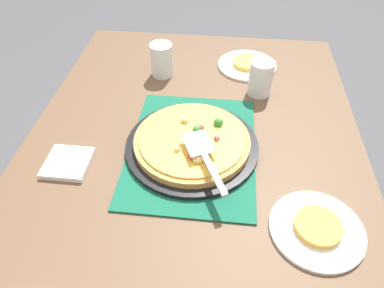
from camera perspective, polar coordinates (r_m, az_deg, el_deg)
The scene contains 13 objects.
ground_plane at distance 1.63m, azimuth 0.00°, elevation -19.86°, with size 8.00×8.00×0.00m, color #4C4C51.
dining_table at distance 1.09m, azimuth 0.00°, elevation -4.89°, with size 1.40×1.00×0.75m.
placemat at distance 1.01m, azimuth 0.00°, elevation -0.69°, with size 0.48×0.36×0.01m, color #145B42.
pizza_pan at distance 1.00m, azimuth 0.00°, elevation -0.29°, with size 0.38×0.38×0.01m, color black.
pizza at distance 0.99m, azimuth 0.06°, elevation 0.54°, with size 0.33×0.33×0.05m.
plate_near_left at distance 1.38m, azimuth 8.94°, elevation 12.53°, with size 0.22×0.22×0.01m, color white.
plate_far_right at distance 0.89m, azimuth 19.63°, elevation -12.98°, with size 0.22×0.22×0.01m, color white.
served_slice_left at distance 1.37m, azimuth 9.00°, elevation 13.00°, with size 0.11×0.11×0.02m, color #EAB747.
served_slice_right at distance 0.88m, azimuth 19.83°, elevation -12.50°, with size 0.11×0.11×0.02m, color gold.
cup_far at distance 1.21m, azimuth 11.14°, elevation 10.49°, with size 0.08×0.08×0.12m, color white.
cup_corner at distance 1.29m, azimuth -4.96°, elevation 13.50°, with size 0.08×0.08×0.12m, color white.
pizza_server at distance 0.90m, azimuth 2.03°, elevation -1.84°, with size 0.23×0.14×0.01m.
napkin_stack at distance 1.02m, azimuth -19.58°, elevation -2.92°, with size 0.12×0.12×0.02m, color white.
Camera 1 is at (0.71, 0.08, 1.46)m, focal length 32.72 mm.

